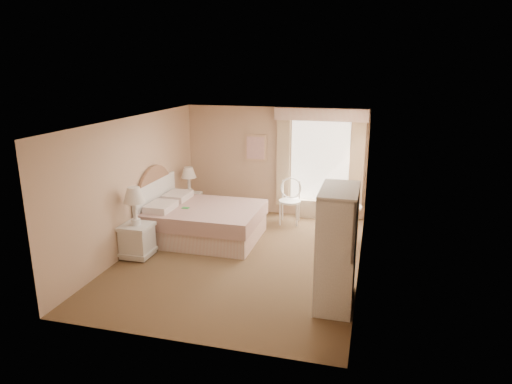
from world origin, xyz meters
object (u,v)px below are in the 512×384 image
(bed, at_px, (199,220))
(nightstand_near, at_px, (137,232))
(cafe_chair, at_px, (290,197))
(armoire, at_px, (337,257))
(round_table, at_px, (345,216))
(nightstand_far, at_px, (190,198))

(bed, xyz_separation_m, nightstand_near, (-0.73, -1.19, 0.12))
(cafe_chair, xyz_separation_m, armoire, (1.32, -3.37, 0.14))
(round_table, bearing_deg, cafe_chair, 153.63)
(cafe_chair, bearing_deg, round_table, -29.74)
(nightstand_far, relative_size, cafe_chair, 1.14)
(round_table, height_order, cafe_chair, cafe_chair)
(armoire, bearing_deg, nightstand_far, 138.79)
(bed, relative_size, cafe_chair, 2.23)
(nightstand_near, bearing_deg, armoire, -11.59)
(nightstand_near, relative_size, cafe_chair, 1.30)
(round_table, xyz_separation_m, armoire, (0.06, -2.75, 0.28))
(nightstand_near, xyz_separation_m, cafe_chair, (2.33, 2.62, 0.09))
(nightstand_far, height_order, round_table, nightstand_far)
(bed, bearing_deg, armoire, -33.58)
(bed, height_order, round_table, bed)
(round_table, xyz_separation_m, cafe_chair, (-1.26, 0.62, 0.13))
(nightstand_far, distance_m, round_table, 3.62)
(nightstand_far, height_order, armoire, armoire)
(nightstand_far, bearing_deg, bed, -59.96)
(nightstand_far, distance_m, cafe_chair, 2.34)
(nightstand_far, xyz_separation_m, round_table, (3.59, -0.45, 0.01))
(bed, bearing_deg, cafe_chair, 41.69)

